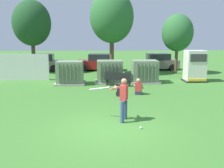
{
  "coord_description": "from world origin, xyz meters",
  "views": [
    {
      "loc": [
        -0.34,
        -9.02,
        3.41
      ],
      "look_at": [
        0.23,
        3.5,
        1.0
      ],
      "focal_mm": 40.94,
      "sensor_mm": 36.0,
      "label": 1
    }
  ],
  "objects_px": {
    "generator_enclosure": "(195,66)",
    "parked_car_right_of_center": "(157,62)",
    "transformer_west": "(70,73)",
    "transformer_mid_west": "(110,72)",
    "park_bench": "(118,78)",
    "seated_spectator": "(138,88)",
    "sports_ball": "(141,128)",
    "backpack": "(119,92)",
    "batter": "(123,97)",
    "parked_car_leftmost": "(41,63)",
    "transformer_mid_east": "(145,72)",
    "parked_car_left_of_center": "(99,63)"
  },
  "relations": [
    {
      "from": "park_bench",
      "to": "seated_spectator",
      "type": "relative_size",
      "value": 1.91
    },
    {
      "from": "generator_enclosure",
      "to": "seated_spectator",
      "type": "relative_size",
      "value": 2.39
    },
    {
      "from": "generator_enclosure",
      "to": "sports_ball",
      "type": "bearing_deg",
      "value": -119.89
    },
    {
      "from": "sports_ball",
      "to": "transformer_mid_west",
      "type": "bearing_deg",
      "value": 94.95
    },
    {
      "from": "backpack",
      "to": "parked_car_leftmost",
      "type": "bearing_deg",
      "value": 121.98
    },
    {
      "from": "park_bench",
      "to": "backpack",
      "type": "relative_size",
      "value": 4.19
    },
    {
      "from": "transformer_mid_east",
      "to": "parked_car_left_of_center",
      "type": "xyz_separation_m",
      "value": [
        -3.34,
        6.66,
        -0.04
      ]
    },
    {
      "from": "seated_spectator",
      "to": "parked_car_right_of_center",
      "type": "xyz_separation_m",
      "value": [
        3.39,
        10.53,
        0.38
      ]
    },
    {
      "from": "batter",
      "to": "seated_spectator",
      "type": "distance_m",
      "value": 4.88
    },
    {
      "from": "transformer_mid_west",
      "to": "parked_car_leftmost",
      "type": "distance_m",
      "value": 9.25
    },
    {
      "from": "park_bench",
      "to": "sports_ball",
      "type": "xyz_separation_m",
      "value": [
        0.3,
        -8.06,
        -0.49
      ]
    },
    {
      "from": "transformer_mid_west",
      "to": "generator_enclosure",
      "type": "distance_m",
      "value": 6.36
    },
    {
      "from": "transformer_mid_west",
      "to": "transformer_mid_east",
      "type": "xyz_separation_m",
      "value": [
        2.54,
        -0.01,
        0.0
      ]
    },
    {
      "from": "batter",
      "to": "parked_car_left_of_center",
      "type": "height_order",
      "value": "batter"
    },
    {
      "from": "transformer_west",
      "to": "seated_spectator",
      "type": "distance_m",
      "value": 5.51
    },
    {
      "from": "transformer_mid_west",
      "to": "parked_car_right_of_center",
      "type": "distance_m",
      "value": 8.41
    },
    {
      "from": "transformer_west",
      "to": "backpack",
      "type": "relative_size",
      "value": 4.77
    },
    {
      "from": "transformer_west",
      "to": "parked_car_left_of_center",
      "type": "height_order",
      "value": "same"
    },
    {
      "from": "transformer_mid_east",
      "to": "generator_enclosure",
      "type": "distance_m",
      "value": 3.83
    },
    {
      "from": "sports_ball",
      "to": "parked_car_right_of_center",
      "type": "relative_size",
      "value": 0.02
    },
    {
      "from": "transformer_mid_east",
      "to": "parked_car_leftmost",
      "type": "relative_size",
      "value": 0.49
    },
    {
      "from": "generator_enclosure",
      "to": "sports_ball",
      "type": "xyz_separation_m",
      "value": [
        -5.53,
        -9.63,
        -1.09
      ]
    },
    {
      "from": "transformer_mid_west",
      "to": "parked_car_leftmost",
      "type": "xyz_separation_m",
      "value": [
        -6.38,
        6.7,
        -0.04
      ]
    },
    {
      "from": "generator_enclosure",
      "to": "parked_car_right_of_center",
      "type": "distance_m",
      "value": 6.66
    },
    {
      "from": "parked_car_right_of_center",
      "to": "generator_enclosure",
      "type": "bearing_deg",
      "value": -77.81
    },
    {
      "from": "transformer_mid_west",
      "to": "park_bench",
      "type": "bearing_deg",
      "value": -68.22
    },
    {
      "from": "transformer_west",
      "to": "park_bench",
      "type": "bearing_deg",
      "value": -15.11
    },
    {
      "from": "parked_car_leftmost",
      "to": "parked_car_left_of_center",
      "type": "bearing_deg",
      "value": -0.54
    },
    {
      "from": "generator_enclosure",
      "to": "parked_car_right_of_center",
      "type": "height_order",
      "value": "generator_enclosure"
    },
    {
      "from": "transformer_mid_east",
      "to": "parked_car_right_of_center",
      "type": "xyz_separation_m",
      "value": [
        2.4,
        6.81,
        -0.04
      ]
    },
    {
      "from": "park_bench",
      "to": "parked_car_right_of_center",
      "type": "height_order",
      "value": "parked_car_right_of_center"
    },
    {
      "from": "transformer_mid_west",
      "to": "transformer_mid_east",
      "type": "distance_m",
      "value": 2.54
    },
    {
      "from": "transformer_mid_west",
      "to": "transformer_mid_east",
      "type": "bearing_deg",
      "value": -0.27
    },
    {
      "from": "transformer_mid_east",
      "to": "seated_spectator",
      "type": "xyz_separation_m",
      "value": [
        -1.0,
        -3.71,
        -0.41
      ]
    },
    {
      "from": "parked_car_left_of_center",
      "to": "parked_car_right_of_center",
      "type": "bearing_deg",
      "value": 1.55
    },
    {
      "from": "transformer_mid_west",
      "to": "sports_ball",
      "type": "relative_size",
      "value": 23.33
    },
    {
      "from": "batter",
      "to": "seated_spectator",
      "type": "height_order",
      "value": "batter"
    },
    {
      "from": "sports_ball",
      "to": "parked_car_left_of_center",
      "type": "relative_size",
      "value": 0.02
    },
    {
      "from": "transformer_mid_west",
      "to": "parked_car_right_of_center",
      "type": "bearing_deg",
      "value": 54.03
    },
    {
      "from": "transformer_mid_west",
      "to": "generator_enclosure",
      "type": "height_order",
      "value": "generator_enclosure"
    },
    {
      "from": "backpack",
      "to": "parked_car_left_of_center",
      "type": "relative_size",
      "value": 0.1
    },
    {
      "from": "transformer_mid_west",
      "to": "backpack",
      "type": "bearing_deg",
      "value": -84.78
    },
    {
      "from": "park_bench",
      "to": "batter",
      "type": "bearing_deg",
      "value": -92.42
    },
    {
      "from": "parked_car_right_of_center",
      "to": "transformer_mid_east",
      "type": "bearing_deg",
      "value": -109.38
    },
    {
      "from": "generator_enclosure",
      "to": "sports_ball",
      "type": "height_order",
      "value": "generator_enclosure"
    },
    {
      "from": "batter",
      "to": "parked_car_right_of_center",
      "type": "height_order",
      "value": "batter"
    },
    {
      "from": "transformer_west",
      "to": "transformer_mid_west",
      "type": "bearing_deg",
      "value": 7.56
    },
    {
      "from": "seated_spectator",
      "to": "parked_car_left_of_center",
      "type": "distance_m",
      "value": 10.64
    },
    {
      "from": "transformer_mid_east",
      "to": "batter",
      "type": "bearing_deg",
      "value": -105.6
    },
    {
      "from": "parked_car_left_of_center",
      "to": "parked_car_leftmost",
      "type": "bearing_deg",
      "value": 179.46
    }
  ]
}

